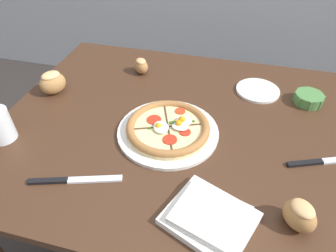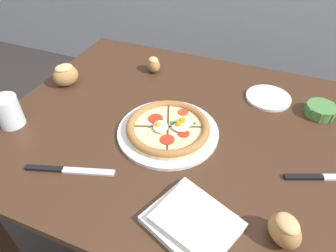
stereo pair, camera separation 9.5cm
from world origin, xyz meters
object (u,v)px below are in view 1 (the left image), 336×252
napkin_folded (210,217)px  bread_piece_mid (52,82)px  pizza (168,129)px  knife_spare (328,161)px  bread_piece_near (300,215)px  side_saucer (258,91)px  dining_table (182,147)px  knife_main (74,180)px  ramekin_bowl (309,98)px  bread_piece_far (141,66)px

napkin_folded → bread_piece_mid: bread_piece_mid is taller
pizza → knife_spare: bearing=-0.7°
bread_piece_near → side_saucer: (-0.10, 0.55, -0.03)m
side_saucer → dining_table: bearing=-132.0°
side_saucer → napkin_folded: bearing=-99.3°
bread_piece_near → knife_main: (-0.58, -0.01, -0.04)m
ramekin_bowl → napkin_folded: bearing=-115.8°
dining_table → bread_piece_near: size_ratio=11.70×
dining_table → knife_main: (-0.24, -0.31, 0.11)m
knife_main → side_saucer: same height
bread_piece_mid → bread_piece_far: bearing=38.9°
napkin_folded → knife_spare: size_ratio=1.03×
napkin_folded → side_saucer: (0.10, 0.60, -0.01)m
knife_spare → pizza: bearing=157.4°
knife_spare → bread_piece_near: bearing=-135.7°
pizza → bread_piece_near: (0.38, -0.24, 0.02)m
pizza → bread_piece_mid: 0.49m
dining_table → side_saucer: side_saucer is taller
bread_piece_near → side_saucer: bearing=100.6°
napkin_folded → ramekin_bowl: bearing=64.2°
knife_spare → side_saucer: (-0.21, 0.32, 0.00)m
dining_table → ramekin_bowl: ramekin_bowl is taller
dining_table → ramekin_bowl: size_ratio=11.58×
pizza → bread_piece_far: bearing=120.9°
ramekin_bowl → napkin_folded: 0.63m
bread_piece_near → bread_piece_far: 0.82m
dining_table → side_saucer: 0.37m
bread_piece_near → bread_piece_mid: bearing=157.3°
bread_piece_near → knife_spare: bread_piece_near is taller
dining_table → knife_spare: 0.46m
ramekin_bowl → side_saucer: 0.18m
pizza → side_saucer: 0.42m
pizza → knife_main: (-0.20, -0.25, -0.01)m
napkin_folded → bread_piece_far: bread_piece_far is taller
bread_piece_near → ramekin_bowl: bearing=82.1°
bread_piece_far → knife_main: bearing=-90.0°
dining_table → napkin_folded: bearing=-67.6°
bread_piece_mid → side_saucer: 0.77m
dining_table → side_saucer: (0.24, 0.26, 0.11)m
ramekin_bowl → knife_spare: size_ratio=0.44×
pizza → knife_spare: (0.48, -0.01, -0.01)m
bread_piece_near → bread_piece_far: (-0.58, 0.58, -0.01)m
ramekin_bowl → bread_piece_far: (-0.65, 0.05, 0.01)m
side_saucer → bread_piece_mid: bearing=-165.1°
napkin_folded → bread_piece_near: (0.20, 0.04, 0.02)m
dining_table → knife_spare: size_ratio=5.08×
dining_table → knife_spare: (0.44, -0.06, 0.11)m
napkin_folded → knife_spare: napkin_folded is taller
bread_piece_near → bread_piece_far: bearing=135.1°
napkin_folded → side_saucer: bearing=80.7°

